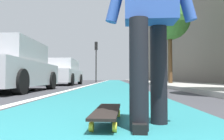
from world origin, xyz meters
The scene contains 11 objects.
ground_plane centered at (10.00, 0.00, 0.00)m, with size 80.00×80.00×0.00m, color #38383D.
bike_lane_paint centered at (24.00, 0.00, 0.00)m, with size 56.00×2.34×0.00m, color #237075.
lane_stripe_white centered at (20.00, 1.32, 0.00)m, with size 52.00×0.16×0.01m, color silver.
sidewalk_curb centered at (18.00, -3.76, 0.06)m, with size 52.00×3.20×0.12m, color #9E9B93.
building_facade centered at (22.00, -6.91, 6.26)m, with size 40.00×1.20×12.52m, color slate.
skateboard centered at (1.33, -0.10, 0.09)m, with size 0.85×0.25×0.11m.
skater_person centered at (1.19, -0.44, 0.94)m, with size 0.45×0.72×1.64m.
parked_car_near centered at (5.67, 2.91, 0.70)m, with size 4.03×1.93×1.46m.
parked_car_mid centered at (12.04, 3.02, 0.72)m, with size 4.46×2.01×1.49m.
traffic_light centered at (20.62, 1.72, 2.80)m, with size 0.33×0.28×4.04m.
street_tree_mid centered at (11.78, -3.36, 3.77)m, with size 2.33×2.33×4.96m.
Camera 1 is at (-0.48, -0.17, 0.38)m, focal length 34.10 mm.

